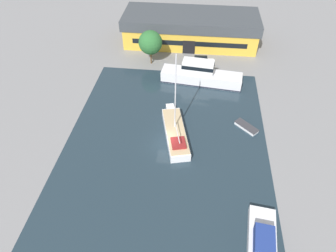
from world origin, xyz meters
The scene contains 9 objects.
ground_plane centered at (0.00, 0.00, 0.00)m, with size 440.00×440.00×0.00m, color slate.
water_canal centered at (0.00, 0.00, 0.00)m, with size 27.62×36.82×0.01m, color #1E2D38.
warehouse_building centered at (1.50, 30.08, 2.97)m, with size 26.97×10.43×5.86m.
quay_tree_near_building centered at (-5.23, 20.72, 4.25)m, with size 4.28×4.28×6.40m.
parked_car centered at (4.14, 20.98, 0.84)m, with size 4.59×2.04×1.68m.
sailboat_moored centered at (1.11, 1.94, 0.72)m, with size 4.88×10.93×12.66m.
motor_cruiser centered at (4.11, 15.54, 1.49)m, with size 14.01×4.54×4.07m.
small_dinghy centered at (11.25, 4.64, 0.26)m, with size 3.51×3.44×0.50m.
cabin_boat centered at (11.42, -12.94, 0.79)m, with size 3.61×7.86×2.23m.
Camera 1 is at (3.50, -27.97, 30.07)m, focal length 32.00 mm.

